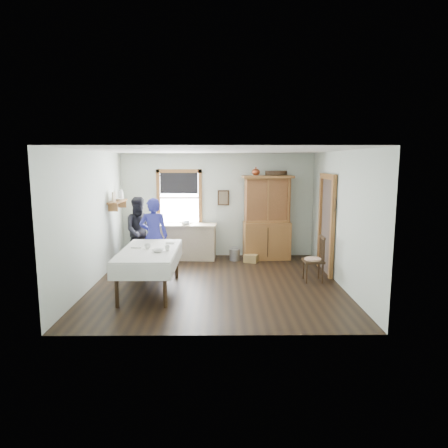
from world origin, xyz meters
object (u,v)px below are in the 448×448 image
object	(u,v)px
dining_table	(150,270)
wicker_basket	(251,258)
work_counter	(185,241)
pail	(235,255)
china_hutch	(267,218)
woman_blue	(154,239)
spindle_chair	(313,259)
figure_dark	(141,233)

from	to	relation	value
dining_table	wicker_basket	distance (m)	3.09
work_counter	wicker_basket	world-z (taller)	work_counter
pail	china_hutch	bearing A→B (deg)	11.91
pail	woman_blue	world-z (taller)	woman_blue
china_hutch	dining_table	world-z (taller)	china_hutch
spindle_chair	wicker_basket	world-z (taller)	spindle_chair
dining_table	figure_dark	xyz separation A→B (m)	(-0.58, 2.07, 0.35)
wicker_basket	woman_blue	distance (m)	2.55
figure_dark	dining_table	bearing A→B (deg)	-92.35
pail	spindle_chair	bearing A→B (deg)	-48.78
work_counter	china_hutch	xyz separation A→B (m)	(2.09, 0.00, 0.62)
dining_table	woman_blue	bearing A→B (deg)	95.52
dining_table	spindle_chair	world-z (taller)	spindle_chair
wicker_basket	spindle_chair	bearing A→B (deg)	-53.62
work_counter	figure_dark	xyz separation A→B (m)	(-1.04, -0.53, 0.31)
work_counter	figure_dark	distance (m)	1.21
china_hutch	work_counter	bearing A→B (deg)	175.94
china_hutch	dining_table	xyz separation A→B (m)	(-2.55, -2.60, -0.66)
work_counter	spindle_chair	bearing A→B (deg)	-31.62
work_counter	wicker_basket	bearing A→B (deg)	-9.55
work_counter	wicker_basket	xyz separation A→B (m)	(1.66, -0.38, -0.36)
pail	wicker_basket	size ratio (longest dim) A/B	0.88
china_hutch	spindle_chair	size ratio (longest dim) A/B	2.22
work_counter	woman_blue	world-z (taller)	woman_blue
work_counter	china_hutch	world-z (taller)	china_hutch
pail	woman_blue	size ratio (longest dim) A/B	0.18
dining_table	figure_dark	world-z (taller)	figure_dark
wicker_basket	woman_blue	size ratio (longest dim) A/B	0.21
figure_dark	work_counter	bearing A→B (deg)	8.92
china_hutch	figure_dark	bearing A→B (deg)	-174.50
dining_table	spindle_chair	bearing A→B (deg)	10.71
dining_table	pail	size ratio (longest dim) A/B	7.14
dining_table	wicker_basket	bearing A→B (deg)	46.39
china_hutch	dining_table	size ratio (longest dim) A/B	1.04
work_counter	spindle_chair	world-z (taller)	spindle_chair
work_counter	figure_dark	bearing A→B (deg)	-149.84
work_counter	dining_table	distance (m)	2.64
pail	work_counter	bearing A→B (deg)	172.20
china_hutch	spindle_chair	distance (m)	2.20
work_counter	dining_table	xyz separation A→B (m)	(-0.46, -2.60, -0.04)
work_counter	figure_dark	world-z (taller)	figure_dark
pail	figure_dark	distance (m)	2.41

